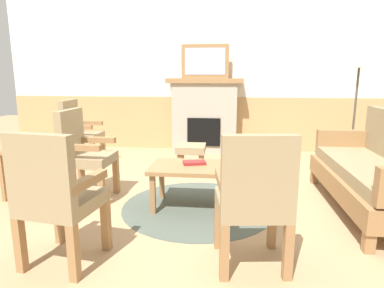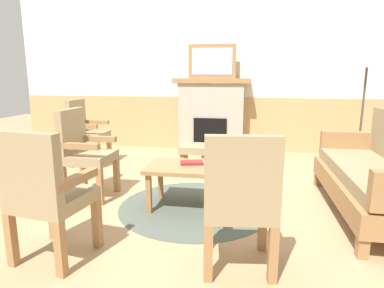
# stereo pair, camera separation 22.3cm
# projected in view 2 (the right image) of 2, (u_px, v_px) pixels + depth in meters

# --- Properties ---
(ground_plane) EXTENTS (14.00, 14.00, 0.00)m
(ground_plane) POSITION_uv_depth(u_px,v_px,m) (187.00, 200.00, 3.63)
(ground_plane) COLOR tan
(wall_back) EXTENTS (7.20, 0.14, 2.70)m
(wall_back) POSITION_uv_depth(u_px,v_px,m) (213.00, 76.00, 5.87)
(wall_back) COLOR silver
(wall_back) RESTS_ON ground_plane
(fireplace) EXTENTS (1.30, 0.44, 1.28)m
(fireplace) POSITION_uv_depth(u_px,v_px,m) (211.00, 115.00, 5.77)
(fireplace) COLOR #A39989
(fireplace) RESTS_ON ground_plane
(framed_picture) EXTENTS (0.80, 0.04, 0.56)m
(framed_picture) POSITION_uv_depth(u_px,v_px,m) (212.00, 61.00, 5.58)
(framed_picture) COLOR olive
(framed_picture) RESTS_ON fireplace
(couch) EXTENTS (0.70, 1.80, 0.98)m
(couch) POSITION_uv_depth(u_px,v_px,m) (376.00, 176.00, 3.16)
(couch) COLOR olive
(couch) RESTS_ON ground_plane
(coffee_table) EXTENTS (0.96, 0.56, 0.44)m
(coffee_table) POSITION_uv_depth(u_px,v_px,m) (195.00, 171.00, 3.36)
(coffee_table) COLOR olive
(coffee_table) RESTS_ON ground_plane
(round_rug) EXTENTS (1.56, 1.56, 0.01)m
(round_rug) POSITION_uv_depth(u_px,v_px,m) (195.00, 207.00, 3.43)
(round_rug) COLOR #4C564C
(round_rug) RESTS_ON ground_plane
(book_on_table) EXTENTS (0.25, 0.18, 0.03)m
(book_on_table) POSITION_uv_depth(u_px,v_px,m) (192.00, 163.00, 3.41)
(book_on_table) COLOR maroon
(book_on_table) RESTS_ON coffee_table
(footstool) EXTENTS (0.40, 0.40, 0.36)m
(footstool) POSITION_uv_depth(u_px,v_px,m) (194.00, 150.00, 4.73)
(footstool) COLOR olive
(footstool) RESTS_ON ground_plane
(armchair_near_fireplace) EXTENTS (0.49, 0.49, 0.98)m
(armchair_near_fireplace) POSITION_uv_depth(u_px,v_px,m) (83.00, 149.00, 3.64)
(armchair_near_fireplace) COLOR olive
(armchair_near_fireplace) RESTS_ON ground_plane
(armchair_by_window_left) EXTENTS (0.49, 0.49, 0.98)m
(armchair_by_window_left) POSITION_uv_depth(u_px,v_px,m) (85.00, 129.00, 4.97)
(armchair_by_window_left) COLOR olive
(armchair_by_window_left) RESTS_ON ground_plane
(armchair_front_left) EXTENTS (0.55, 0.55, 0.98)m
(armchair_front_left) POSITION_uv_depth(u_px,v_px,m) (45.00, 191.00, 2.34)
(armchair_front_left) COLOR olive
(armchair_front_left) RESTS_ON ground_plane
(armchair_front_center) EXTENTS (0.54, 0.54, 0.98)m
(armchair_front_center) POSITION_uv_depth(u_px,v_px,m) (240.00, 197.00, 2.22)
(armchair_front_center) COLOR olive
(armchair_front_center) RESTS_ON ground_plane
(side_table) EXTENTS (0.44, 0.44, 0.55)m
(side_table) POSITION_uv_depth(u_px,v_px,m) (30.00, 156.00, 3.76)
(side_table) COLOR olive
(side_table) RESTS_ON ground_plane
(floor_lamp_by_couch) EXTENTS (0.36, 0.36, 1.68)m
(floor_lamp_by_couch) POSITION_uv_depth(u_px,v_px,m) (367.00, 66.00, 4.18)
(floor_lamp_by_couch) COLOR #332D28
(floor_lamp_by_couch) RESTS_ON ground_plane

